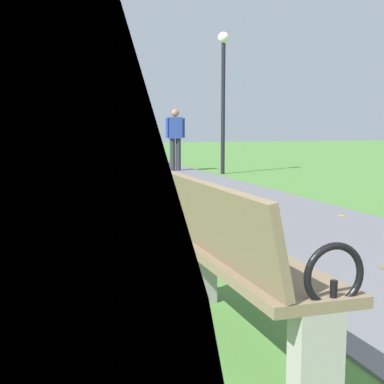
{
  "coord_description": "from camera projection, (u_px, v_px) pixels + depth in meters",
  "views": [
    {
      "loc": [
        -1.51,
        0.33,
        1.18
      ],
      "look_at": [
        -0.05,
        5.15,
        0.55
      ],
      "focal_mm": 49.2,
      "sensor_mm": 36.0,
      "label": 1
    }
  ],
  "objects": [
    {
      "name": "lamp_post",
      "position": [
        223.0,
        81.0,
        12.96
      ],
      "size": [
        0.28,
        0.28,
        3.48
      ],
      "color": "black",
      "rests_on": "ground"
    },
    {
      "name": "scattered_leaves",
      "position": [
        161.0,
        217.0,
        6.81
      ],
      "size": [
        4.93,
        12.18,
        0.02
      ],
      "color": "#BC842D",
      "rests_on": "ground"
    },
    {
      "name": "tree_4",
      "position": [
        1.0,
        50.0,
        16.2
      ],
      "size": [
        1.58,
        1.58,
        4.46
      ],
      "color": "brown",
      "rests_on": "ground"
    },
    {
      "name": "park_bench_2",
      "position": [
        235.0,
        258.0,
        2.78
      ],
      "size": [
        0.49,
        1.61,
        0.9
      ],
      "color": "#7A664C",
      "rests_on": "ground"
    },
    {
      "name": "pedestrian_walking",
      "position": [
        175.0,
        136.0,
        13.89
      ],
      "size": [
        0.53,
        0.23,
        1.62
      ],
      "color": "#2D2D38",
      "rests_on": "paved_walkway"
    },
    {
      "name": "park_bench_4",
      "position": [
        99.0,
        170.0,
        8.49
      ],
      "size": [
        0.48,
        1.6,
        0.9
      ],
      "color": "#7A664C",
      "rests_on": "ground"
    },
    {
      "name": "paved_walkway",
      "position": [
        123.0,
        162.0,
        17.76
      ],
      "size": [
        2.75,
        44.0,
        0.02
      ],
      "primitive_type": "cube",
      "color": "slate",
      "rests_on": "ground"
    },
    {
      "name": "park_bench_5",
      "position": [
        83.0,
        159.0,
        11.21
      ],
      "size": [
        0.51,
        1.61,
        0.9
      ],
      "color": "#7A664C",
      "rests_on": "ground"
    },
    {
      "name": "tree_3",
      "position": [
        32.0,
        11.0,
        13.16
      ],
      "size": [
        1.11,
        1.11,
        4.88
      ],
      "color": "brown",
      "rests_on": "ground"
    },
    {
      "name": "park_bench_3",
      "position": [
        132.0,
        192.0,
        5.64
      ],
      "size": [
        0.49,
        1.61,
        0.9
      ],
      "color": "#7A664C",
      "rests_on": "ground"
    },
    {
      "name": "trash_bin",
      "position": [
        82.0,
        167.0,
        9.81
      ],
      "size": [
        0.48,
        0.48,
        0.84
      ],
      "color": "#38383D",
      "rests_on": "ground"
    }
  ]
}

